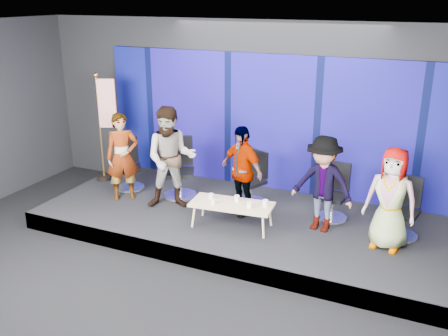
{
  "coord_description": "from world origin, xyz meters",
  "views": [
    {
      "loc": [
        2.99,
        -4.85,
        3.93
      ],
      "look_at": [
        -0.29,
        2.4,
        1.15
      ],
      "focal_mm": 40.0,
      "sensor_mm": 36.0,
      "label": 1
    }
  ],
  "objects_px": {
    "mug_b": "(213,201)",
    "flag_stand": "(105,125)",
    "panelist_a": "(123,157)",
    "chair_e": "(403,218)",
    "mug_d": "(249,205)",
    "chair_c": "(252,186)",
    "mug_e": "(265,203)",
    "chair_b": "(180,177)",
    "panelist_d": "(323,184)",
    "chair_a": "(129,172)",
    "panelist_c": "(241,170)",
    "coffee_table": "(232,205)",
    "mug_a": "(211,196)",
    "panelist_b": "(171,158)",
    "mug_c": "(237,198)",
    "panelist_e": "(391,199)",
    "chair_d": "(333,201)"
  },
  "relations": [
    {
      "from": "mug_b",
      "to": "flag_stand",
      "type": "distance_m",
      "value": 3.19
    },
    {
      "from": "panelist_a",
      "to": "mug_b",
      "type": "bearing_deg",
      "value": -50.87
    },
    {
      "from": "chair_e",
      "to": "mug_d",
      "type": "xyz_separation_m",
      "value": [
        -2.26,
        -0.83,
        0.14
      ]
    },
    {
      "from": "chair_c",
      "to": "chair_e",
      "type": "height_order",
      "value": "chair_e"
    },
    {
      "from": "mug_e",
      "to": "chair_b",
      "type": "bearing_deg",
      "value": 160.35
    },
    {
      "from": "panelist_d",
      "to": "flag_stand",
      "type": "bearing_deg",
      "value": -177.04
    },
    {
      "from": "chair_a",
      "to": "flag_stand",
      "type": "bearing_deg",
      "value": 122.93
    },
    {
      "from": "panelist_d",
      "to": "chair_b",
      "type": "bearing_deg",
      "value": -177.48
    },
    {
      "from": "mug_d",
      "to": "mug_e",
      "type": "bearing_deg",
      "value": 36.83
    },
    {
      "from": "mug_b",
      "to": "panelist_c",
      "type": "bearing_deg",
      "value": 75.06
    },
    {
      "from": "mug_d",
      "to": "flag_stand",
      "type": "xyz_separation_m",
      "value": [
        -3.5,
        1.01,
        0.7
      ]
    },
    {
      "from": "chair_e",
      "to": "chair_a",
      "type": "bearing_deg",
      "value": -169.88
    },
    {
      "from": "chair_c",
      "to": "mug_b",
      "type": "height_order",
      "value": "chair_c"
    },
    {
      "from": "chair_b",
      "to": "mug_d",
      "type": "relative_size",
      "value": 11.28
    },
    {
      "from": "panelist_a",
      "to": "flag_stand",
      "type": "distance_m",
      "value": 1.15
    },
    {
      "from": "coffee_table",
      "to": "mug_a",
      "type": "distance_m",
      "value": 0.4
    },
    {
      "from": "chair_a",
      "to": "chair_b",
      "type": "bearing_deg",
      "value": -35.87
    },
    {
      "from": "panelist_b",
      "to": "panelist_c",
      "type": "xyz_separation_m",
      "value": [
        1.22,
        0.26,
        -0.13
      ]
    },
    {
      "from": "panelist_b",
      "to": "coffee_table",
      "type": "relative_size",
      "value": 1.32
    },
    {
      "from": "mug_d",
      "to": "mug_a",
      "type": "bearing_deg",
      "value": 173.79
    },
    {
      "from": "chair_e",
      "to": "mug_a",
      "type": "bearing_deg",
      "value": -156.08
    },
    {
      "from": "mug_c",
      "to": "mug_d",
      "type": "bearing_deg",
      "value": -30.01
    },
    {
      "from": "panelist_a",
      "to": "mug_d",
      "type": "xyz_separation_m",
      "value": [
        2.63,
        -0.34,
        -0.35
      ]
    },
    {
      "from": "panelist_a",
      "to": "panelist_b",
      "type": "distance_m",
      "value": 1.02
    },
    {
      "from": "chair_e",
      "to": "mug_e",
      "type": "relative_size",
      "value": 9.04
    },
    {
      "from": "chair_c",
      "to": "mug_a",
      "type": "height_order",
      "value": "chair_c"
    },
    {
      "from": "panelist_d",
      "to": "chair_e",
      "type": "distance_m",
      "value": 1.35
    },
    {
      "from": "chair_c",
      "to": "mug_e",
      "type": "xyz_separation_m",
      "value": [
        0.59,
        -0.96,
        0.15
      ]
    },
    {
      "from": "panelist_a",
      "to": "mug_e",
      "type": "relative_size",
      "value": 15.15
    },
    {
      "from": "chair_b",
      "to": "panelist_c",
      "type": "relative_size",
      "value": 0.72
    },
    {
      "from": "panelist_d",
      "to": "flag_stand",
      "type": "relative_size",
      "value": 0.71
    },
    {
      "from": "panelist_e",
      "to": "coffee_table",
      "type": "height_order",
      "value": "panelist_e"
    },
    {
      "from": "panelist_d",
      "to": "mug_a",
      "type": "height_order",
      "value": "panelist_d"
    },
    {
      "from": "chair_c",
      "to": "chair_d",
      "type": "xyz_separation_m",
      "value": [
        1.5,
        -0.08,
        0.0
      ]
    },
    {
      "from": "chair_d",
      "to": "mug_b",
      "type": "xyz_separation_m",
      "value": [
        -1.71,
        -1.14,
        0.14
      ]
    },
    {
      "from": "chair_c",
      "to": "mug_b",
      "type": "distance_m",
      "value": 1.24
    },
    {
      "from": "panelist_b",
      "to": "mug_d",
      "type": "height_order",
      "value": "panelist_b"
    },
    {
      "from": "panelist_c",
      "to": "panelist_e",
      "type": "height_order",
      "value": "panelist_e"
    },
    {
      "from": "panelist_d",
      "to": "flag_stand",
      "type": "distance_m",
      "value": 4.56
    },
    {
      "from": "panelist_a",
      "to": "chair_d",
      "type": "relative_size",
      "value": 1.67
    },
    {
      "from": "panelist_c",
      "to": "mug_e",
      "type": "xyz_separation_m",
      "value": [
        0.61,
        -0.46,
        -0.32
      ]
    },
    {
      "from": "panelist_c",
      "to": "panelist_e",
      "type": "relative_size",
      "value": 1.0
    },
    {
      "from": "mug_a",
      "to": "mug_d",
      "type": "distance_m",
      "value": 0.72
    },
    {
      "from": "mug_c",
      "to": "mug_e",
      "type": "height_order",
      "value": "mug_e"
    },
    {
      "from": "panelist_b",
      "to": "mug_c",
      "type": "bearing_deg",
      "value": -32.92
    },
    {
      "from": "panelist_c",
      "to": "mug_c",
      "type": "relative_size",
      "value": 15.68
    },
    {
      "from": "chair_a",
      "to": "panelist_d",
      "type": "bearing_deg",
      "value": -42.51
    },
    {
      "from": "chair_b",
      "to": "chair_d",
      "type": "height_order",
      "value": "chair_b"
    },
    {
      "from": "mug_b",
      "to": "mug_e",
      "type": "height_order",
      "value": "mug_e"
    },
    {
      "from": "chair_b",
      "to": "panelist_d",
      "type": "relative_size",
      "value": 0.72
    }
  ]
}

